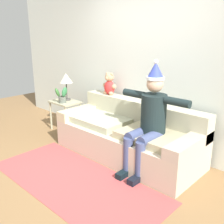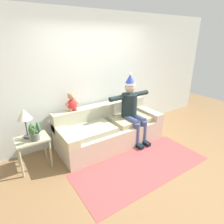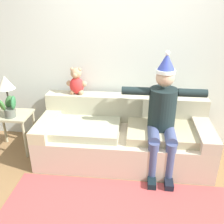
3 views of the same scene
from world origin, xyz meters
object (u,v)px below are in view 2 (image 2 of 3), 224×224
at_px(teddy_bear, 72,102).
at_px(table_lamp, 24,116).
at_px(person_seated, 132,108).
at_px(couch, 109,129).
at_px(potted_plant, 34,132).
at_px(side_table, 32,144).

relative_size(teddy_bear, table_lamp, 0.74).
bearing_deg(teddy_bear, person_seated, -21.32).
distance_m(couch, person_seated, 0.67).
bearing_deg(potted_plant, teddy_bear, 24.13).
xyz_separation_m(couch, side_table, (-1.58, 0.00, 0.16)).
relative_size(side_table, potted_plant, 1.82).
distance_m(person_seated, table_lamp, 2.12).
bearing_deg(side_table, table_lamp, 115.13).
height_order(side_table, table_lamp, table_lamp).
relative_size(side_table, table_lamp, 1.11).
xyz_separation_m(couch, teddy_bear, (-0.69, 0.29, 0.66)).
height_order(couch, person_seated, person_seated).
distance_m(couch, potted_plant, 1.59).
distance_m(table_lamp, potted_plant, 0.32).
bearing_deg(table_lamp, side_table, -64.87).
bearing_deg(couch, potted_plant, -176.81).
xyz_separation_m(teddy_bear, side_table, (-0.89, -0.29, -0.50)).
bearing_deg(person_seated, potted_plant, 177.77).
xyz_separation_m(person_seated, teddy_bear, (-1.17, 0.46, 0.21)).
height_order(teddy_bear, side_table, teddy_bear).
distance_m(person_seated, side_table, 2.08).
xyz_separation_m(table_lamp, potted_plant, (0.08, -0.17, -0.26)).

